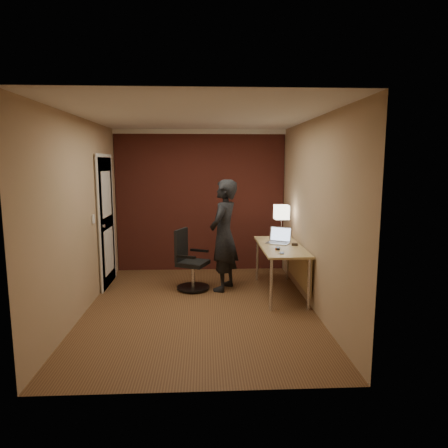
{
  "coord_description": "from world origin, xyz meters",
  "views": [
    {
      "loc": [
        0.07,
        -5.14,
        1.93
      ],
      "look_at": [
        0.35,
        0.55,
        1.05
      ],
      "focal_mm": 32.0,
      "sensor_mm": 36.0,
      "label": 1
    }
  ],
  "objects_px": {
    "desk": "(285,254)",
    "desk_lamp": "(281,213)",
    "phone": "(282,253)",
    "wallet": "(295,244)",
    "person": "(224,235)",
    "laptop": "(279,239)",
    "office_chair": "(190,264)",
    "mouse": "(278,248)"
  },
  "relations": [
    {
      "from": "wallet",
      "to": "office_chair",
      "type": "distance_m",
      "value": 1.61
    },
    {
      "from": "wallet",
      "to": "office_chair",
      "type": "bearing_deg",
      "value": 170.53
    },
    {
      "from": "desk",
      "to": "person",
      "type": "bearing_deg",
      "value": 164.63
    },
    {
      "from": "mouse",
      "to": "person",
      "type": "distance_m",
      "value": 0.9
    },
    {
      "from": "mouse",
      "to": "person",
      "type": "relative_size",
      "value": 0.06
    },
    {
      "from": "wallet",
      "to": "person",
      "type": "relative_size",
      "value": 0.07
    },
    {
      "from": "office_chair",
      "to": "person",
      "type": "xyz_separation_m",
      "value": [
        0.52,
        -0.02,
        0.44
      ]
    },
    {
      "from": "desk_lamp",
      "to": "laptop",
      "type": "height_order",
      "value": "desk_lamp"
    },
    {
      "from": "desk",
      "to": "office_chair",
      "type": "bearing_deg",
      "value": 169.22
    },
    {
      "from": "desk_lamp",
      "to": "phone",
      "type": "bearing_deg",
      "value": -100.28
    },
    {
      "from": "desk_lamp",
      "to": "person",
      "type": "height_order",
      "value": "person"
    },
    {
      "from": "laptop",
      "to": "wallet",
      "type": "distance_m",
      "value": 0.27
    },
    {
      "from": "wallet",
      "to": "laptop",
      "type": "bearing_deg",
      "value": 138.11
    },
    {
      "from": "wallet",
      "to": "office_chair",
      "type": "height_order",
      "value": "office_chair"
    },
    {
      "from": "mouse",
      "to": "phone",
      "type": "height_order",
      "value": "mouse"
    },
    {
      "from": "desk",
      "to": "phone",
      "type": "height_order",
      "value": "phone"
    },
    {
      "from": "laptop",
      "to": "office_chair",
      "type": "xyz_separation_m",
      "value": [
        -1.36,
        0.08,
        -0.39
      ]
    },
    {
      "from": "laptop",
      "to": "office_chair",
      "type": "bearing_deg",
      "value": 176.6
    },
    {
      "from": "desk",
      "to": "mouse",
      "type": "xyz_separation_m",
      "value": [
        -0.17,
        -0.28,
        0.14
      ]
    },
    {
      "from": "laptop",
      "to": "mouse",
      "type": "bearing_deg",
      "value": -102.88
    },
    {
      "from": "wallet",
      "to": "mouse",
      "type": "bearing_deg",
      "value": -136.75
    },
    {
      "from": "office_chair",
      "to": "desk",
      "type": "bearing_deg",
      "value": -10.78
    },
    {
      "from": "desk_lamp",
      "to": "phone",
      "type": "relative_size",
      "value": 4.65
    },
    {
      "from": "desk",
      "to": "office_chair",
      "type": "relative_size",
      "value": 1.65
    },
    {
      "from": "laptop",
      "to": "person",
      "type": "bearing_deg",
      "value": 176.1
    },
    {
      "from": "desk_lamp",
      "to": "office_chair",
      "type": "xyz_separation_m",
      "value": [
        -1.45,
        -0.26,
        -0.74
      ]
    },
    {
      "from": "laptop",
      "to": "mouse",
      "type": "relative_size",
      "value": 4.13
    },
    {
      "from": "laptop",
      "to": "wallet",
      "type": "relative_size",
      "value": 3.76
    },
    {
      "from": "person",
      "to": "laptop",
      "type": "bearing_deg",
      "value": 110.32
    },
    {
      "from": "phone",
      "to": "office_chair",
      "type": "bearing_deg",
      "value": 161.09
    },
    {
      "from": "desk_lamp",
      "to": "desk",
      "type": "bearing_deg",
      "value": -93.47
    },
    {
      "from": "office_chair",
      "to": "person",
      "type": "bearing_deg",
      "value": -2.61
    },
    {
      "from": "desk",
      "to": "person",
      "type": "height_order",
      "value": "person"
    },
    {
      "from": "phone",
      "to": "laptop",
      "type": "bearing_deg",
      "value": 95.04
    },
    {
      "from": "wallet",
      "to": "person",
      "type": "xyz_separation_m",
      "value": [
        -1.03,
        0.24,
        0.1
      ]
    },
    {
      "from": "desk",
      "to": "wallet",
      "type": "relative_size",
      "value": 13.64
    },
    {
      "from": "desk_lamp",
      "to": "laptop",
      "type": "xyz_separation_m",
      "value": [
        -0.1,
        -0.35,
        -0.35
      ]
    },
    {
      "from": "desk_lamp",
      "to": "laptop",
      "type": "bearing_deg",
      "value": -105.4
    },
    {
      "from": "wallet",
      "to": "office_chair",
      "type": "xyz_separation_m",
      "value": [
        -1.56,
        0.26,
        -0.34
      ]
    },
    {
      "from": "desk_lamp",
      "to": "office_chair",
      "type": "height_order",
      "value": "desk_lamp"
    },
    {
      "from": "desk",
      "to": "desk_lamp",
      "type": "bearing_deg",
      "value": 86.53
    },
    {
      "from": "desk_lamp",
      "to": "phone",
      "type": "height_order",
      "value": "desk_lamp"
    }
  ]
}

